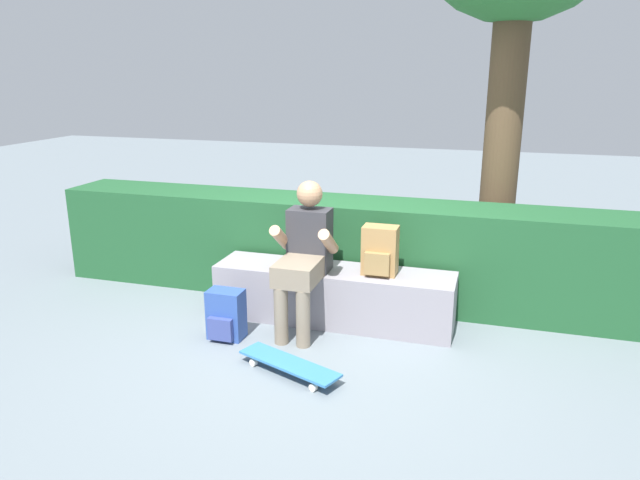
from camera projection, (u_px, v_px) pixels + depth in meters
name	position (u px, v px, depth m)	size (l,w,h in m)	color
ground_plane	(320.00, 341.00, 4.67)	(24.00, 24.00, 0.00)	slate
bench_main	(334.00, 295.00, 4.98)	(2.01, 0.48, 0.47)	gray
person_skater	(304.00, 252.00, 4.71)	(0.49, 0.62, 1.22)	#333338
skateboard_near_person	(289.00, 364.00, 4.14)	(0.82, 0.48, 0.09)	teal
backpack_on_bench	(380.00, 251.00, 4.74)	(0.28, 0.23, 0.40)	#A37A47
backpack_on_ground	(226.00, 315.00, 4.67)	(0.28, 0.23, 0.40)	#2D4C99
hedge_row	(352.00, 249.00, 5.47)	(5.73, 0.62, 0.92)	#1E502A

